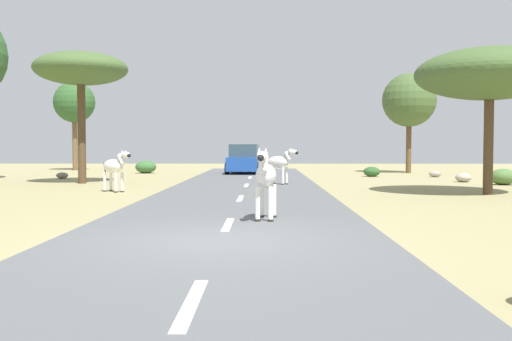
# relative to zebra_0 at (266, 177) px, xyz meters

# --- Properties ---
(ground_plane) EXTENTS (90.00, 90.00, 0.00)m
(ground_plane) POSITION_rel_zebra_0_xyz_m (-0.87, -2.79, -1.01)
(ground_plane) COLOR #998E60
(road) EXTENTS (6.00, 64.00, 0.05)m
(road) POSITION_rel_zebra_0_xyz_m (-0.78, -2.79, -0.98)
(road) COLOR #56595B
(road) RESTS_ON ground_plane
(lane_markings) EXTENTS (0.16, 56.00, 0.01)m
(lane_markings) POSITION_rel_zebra_0_xyz_m (-0.78, -3.79, -0.96)
(lane_markings) COLOR silver
(lane_markings) RESTS_ON road
(zebra_0) EXTENTS (0.57, 1.71, 1.61)m
(zebra_0) POSITION_rel_zebra_0_xyz_m (0.00, 0.00, 0.00)
(zebra_0) COLOR silver
(zebra_0) RESTS_ON road
(zebra_1) EXTENTS (1.42, 1.19, 1.56)m
(zebra_1) POSITION_rel_zebra_0_xyz_m (0.63, 11.90, -0.03)
(zebra_1) COLOR silver
(zebra_1) RESTS_ON road
(zebra_2) EXTENTS (1.38, 1.23, 1.55)m
(zebra_2) POSITION_rel_zebra_0_xyz_m (-5.52, 8.25, -0.08)
(zebra_2) COLOR silver
(zebra_2) RESTS_ON ground_plane
(car_0) EXTENTS (2.22, 4.44, 1.74)m
(car_0) POSITION_rel_zebra_0_xyz_m (-1.22, 21.84, -0.16)
(car_0) COLOR #1E479E
(car_0) RESTS_ON road
(tree_1) EXTENTS (4.16, 4.16, 5.88)m
(tree_1) POSITION_rel_zebra_0_xyz_m (-8.25, 13.06, 4.08)
(tree_1) COLOR #4C3823
(tree_1) RESTS_ON ground_plane
(tree_3) EXTENTS (5.08, 5.08, 5.06)m
(tree_3) POSITION_rel_zebra_0_xyz_m (7.74, 7.36, 3.14)
(tree_3) COLOR #4C3823
(tree_3) RESTS_ON ground_plane
(tree_4) EXTENTS (3.33, 3.33, 6.20)m
(tree_4) POSITION_rel_zebra_0_xyz_m (8.95, 23.32, 3.51)
(tree_4) COLOR brown
(tree_4) RESTS_ON ground_plane
(tree_7) EXTENTS (2.83, 2.83, 6.14)m
(tree_7) POSITION_rel_zebra_0_xyz_m (-13.20, 27.06, 3.66)
(tree_7) COLOR brown
(tree_7) RESTS_ON ground_plane
(bush_0) EXTENTS (0.91, 0.82, 0.55)m
(bush_0) POSITION_rel_zebra_0_xyz_m (5.89, 19.09, -0.74)
(bush_0) COLOR #2D5628
(bush_0) RESTS_ON ground_plane
(bush_1) EXTENTS (1.29, 1.16, 0.78)m
(bush_1) POSITION_rel_zebra_0_xyz_m (-7.39, 22.82, -0.62)
(bush_1) COLOR #386633
(bush_1) RESTS_ON ground_plane
(bush_2) EXTENTS (1.17, 1.05, 0.70)m
(bush_2) POSITION_rel_zebra_0_xyz_m (10.35, 12.41, -0.66)
(bush_2) COLOR #4C7038
(bush_2) RESTS_ON ground_plane
(rock_0) EXTENTS (0.61, 0.54, 0.32)m
(rock_0) POSITION_rel_zebra_0_xyz_m (-10.55, 16.98, -0.85)
(rock_0) COLOR gray
(rock_0) RESTS_ON ground_plane
(rock_1) EXTENTS (0.72, 0.74, 0.42)m
(rock_1) POSITION_rel_zebra_0_xyz_m (9.28, 14.33, -0.80)
(rock_1) COLOR #A89E8C
(rock_1) RESTS_ON ground_plane
(rock_2) EXTENTS (0.65, 0.46, 0.35)m
(rock_2) POSITION_rel_zebra_0_xyz_m (9.24, 18.65, -0.83)
(rock_2) COLOR gray
(rock_2) RESTS_ON ground_plane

